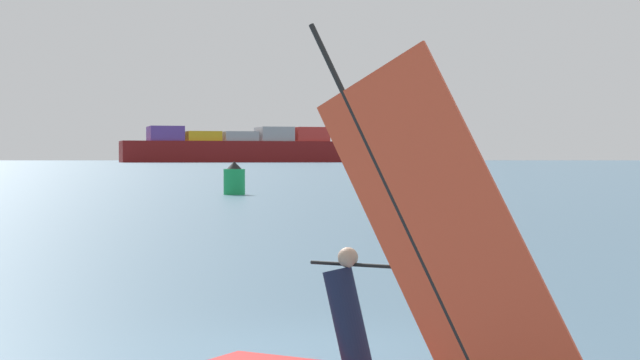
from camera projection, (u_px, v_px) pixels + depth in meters
name	position (u px, v px, depth m)	size (l,w,h in m)	color
ground_plane	(315.00, 352.00, 12.61)	(4000.00, 4000.00, 0.00)	#476B84
windsurfer	(376.00, 297.00, 10.79)	(2.85, 3.51, 4.05)	red
cargo_ship	(270.00, 147.00, 560.07)	(161.21, 46.42, 32.61)	maroon
distant_headland	(241.00, 145.00, 1387.98)	(779.20, 228.53, 40.51)	#756B56
channel_buoy	(234.00, 180.00, 66.56)	(1.40, 1.40, 2.17)	#19994C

